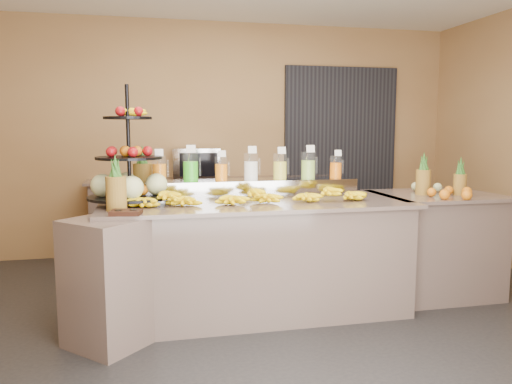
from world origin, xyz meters
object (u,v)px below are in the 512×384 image
object	(u,v)px
pitcher_tray	(251,188)
banana_heap	(251,195)
oven_warmer	(197,164)
condiment_caddy	(126,212)
right_fruit_pile	(445,188)
fruit_stand	(135,174)

from	to	relation	value
pitcher_tray	banana_heap	world-z (taller)	banana_heap
banana_heap	oven_warmer	size ratio (longest dim) A/B	3.44
pitcher_tray	banana_heap	xyz separation A→B (m)	(-0.08, -0.35, -0.01)
oven_warmer	condiment_caddy	bearing A→B (deg)	-100.90
banana_heap	pitcher_tray	bearing A→B (deg)	77.56
banana_heap	right_fruit_pile	distance (m)	1.75
pitcher_tray	banana_heap	size ratio (longest dim) A/B	0.99
fruit_stand	oven_warmer	xyz separation A→B (m)	(0.67, 1.85, -0.05)
condiment_caddy	fruit_stand	bearing A→B (deg)	83.46
right_fruit_pile	oven_warmer	xyz separation A→B (m)	(-1.97, 2.01, 0.11)
pitcher_tray	condiment_caddy	xyz separation A→B (m)	(-1.03, -0.71, -0.06)
pitcher_tray	right_fruit_pile	xyz separation A→B (m)	(1.67, -0.34, -0.00)
fruit_stand	oven_warmer	distance (m)	1.97
pitcher_tray	oven_warmer	world-z (taller)	oven_warmer
condiment_caddy	right_fruit_pile	bearing A→B (deg)	7.82
right_fruit_pile	fruit_stand	bearing A→B (deg)	176.56
pitcher_tray	oven_warmer	size ratio (longest dim) A/B	3.41
oven_warmer	right_fruit_pile	bearing A→B (deg)	-39.31
banana_heap	condiment_caddy	world-z (taller)	banana_heap
banana_heap	oven_warmer	world-z (taller)	oven_warmer
banana_heap	right_fruit_pile	world-z (taller)	right_fruit_pile
condiment_caddy	right_fruit_pile	world-z (taller)	right_fruit_pile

